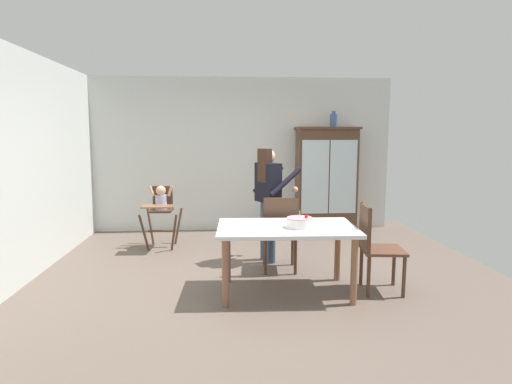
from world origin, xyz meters
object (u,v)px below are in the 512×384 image
at_px(china_cabinet, 326,179).
at_px(high_chair_with_toddler, 161,205).
at_px(ceramic_vase, 334,120).
at_px(dining_chair_far_side, 280,229).
at_px(dining_table, 286,235).
at_px(dining_chair_right_end, 374,242).
at_px(birthday_cake, 300,222).
at_px(adult_person, 268,191).

relative_size(china_cabinet, high_chair_with_toddler, 1.94).
distance_m(ceramic_vase, high_chair_with_toddler, 3.26).
height_order(china_cabinet, dining_chair_far_side, china_cabinet).
relative_size(high_chair_with_toddler, dining_table, 0.63).
height_order(dining_chair_far_side, dining_chair_right_end, same).
height_order(ceramic_vase, dining_chair_far_side, ceramic_vase).
bearing_deg(dining_table, dining_chair_right_end, -1.63).
xyz_separation_m(china_cabinet, birthday_cake, (-0.99, -2.90, -0.13)).
bearing_deg(dining_chair_far_side, high_chair_with_toddler, -34.40).
bearing_deg(adult_person, ceramic_vase, -65.71).
height_order(china_cabinet, ceramic_vase, ceramic_vase).
bearing_deg(high_chair_with_toddler, adult_person, -25.78).
height_order(ceramic_vase, adult_person, ceramic_vase).
bearing_deg(ceramic_vase, dining_chair_far_side, -119.15).
bearing_deg(dining_chair_far_side, ceramic_vase, -115.37).
height_order(high_chair_with_toddler, adult_person, adult_person).
relative_size(high_chair_with_toddler, birthday_cake, 3.39).
distance_m(china_cabinet, birthday_cake, 3.07).
relative_size(high_chair_with_toddler, dining_chair_right_end, 0.99).
relative_size(adult_person, dining_table, 1.02).
xyz_separation_m(ceramic_vase, adult_person, (-1.31, -1.70, -0.99)).
bearing_deg(ceramic_vase, birthday_cake, -110.78).
xyz_separation_m(ceramic_vase, dining_chair_right_end, (-0.28, -2.86, -1.40)).
distance_m(china_cabinet, dining_table, 3.06).
bearing_deg(dining_table, dining_chair_far_side, 88.16).
xyz_separation_m(dining_table, birthday_cake, (0.13, -0.07, 0.15)).
height_order(china_cabinet, birthday_cake, china_cabinet).
relative_size(adult_person, dining_chair_right_end, 1.59).
distance_m(ceramic_vase, dining_chair_right_end, 3.20).
relative_size(ceramic_vase, adult_person, 0.18).
distance_m(dining_chair_far_side, dining_chair_right_end, 1.16).
relative_size(ceramic_vase, dining_chair_right_end, 0.28).
distance_m(adult_person, birthday_cake, 1.24).
bearing_deg(dining_chair_far_side, dining_chair_right_end, 147.20).
xyz_separation_m(high_chair_with_toddler, dining_table, (1.62, -1.96, -0.01)).
relative_size(adult_person, birthday_cake, 5.47).
height_order(china_cabinet, dining_table, china_cabinet).
distance_m(high_chair_with_toddler, dining_table, 2.54).
height_order(ceramic_vase, high_chair_with_toddler, ceramic_vase).
bearing_deg(dining_chair_right_end, dining_table, 94.88).
relative_size(high_chair_with_toddler, dining_chair_far_side, 0.99).
bearing_deg(ceramic_vase, dining_chair_right_end, -95.50).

